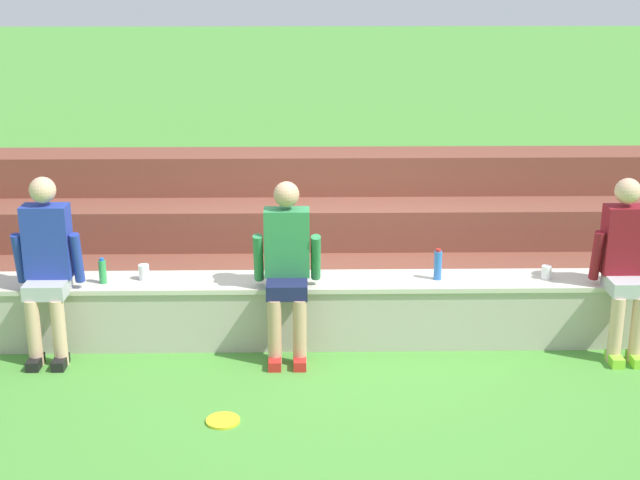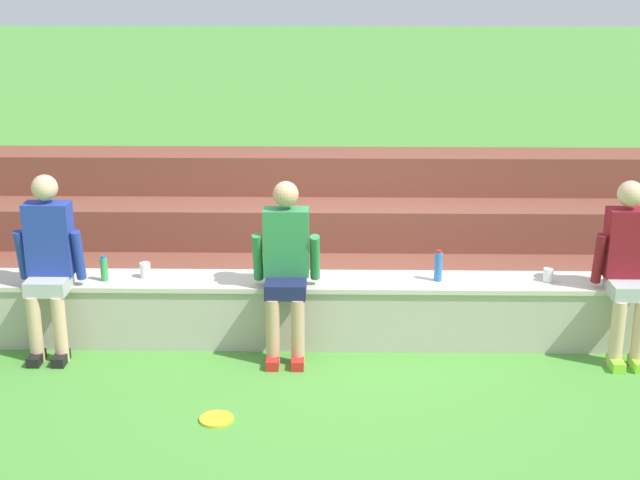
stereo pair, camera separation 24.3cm
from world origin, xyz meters
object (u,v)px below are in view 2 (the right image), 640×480
object	(u,v)px
water_bottle_mid_right	(104,269)
water_bottle_center_gap	(438,266)
plastic_cup_middle	(548,275)
plastic_cup_left_end	(145,270)
frisbee	(216,419)
person_center	(627,266)
person_left_of_center	(286,264)
person_far_left	(49,260)

from	to	relation	value
water_bottle_mid_right	water_bottle_center_gap	size ratio (longest dim) A/B	0.81
plastic_cup_middle	water_bottle_center_gap	bearing A→B (deg)	179.77
plastic_cup_left_end	frisbee	world-z (taller)	plastic_cup_left_end
person_center	plastic_cup_left_end	distance (m)	3.93
person_left_of_center	plastic_cup_left_end	bearing A→B (deg)	166.93
person_left_of_center	frisbee	size ratio (longest dim) A/B	5.96
person_left_of_center	frisbee	bearing A→B (deg)	-111.14
person_left_of_center	water_bottle_center_gap	xyz separation A→B (m)	(1.25, 0.24, -0.09)
person_left_of_center	water_bottle_center_gap	world-z (taller)	person_left_of_center
water_bottle_mid_right	plastic_cup_middle	xyz separation A→B (m)	(3.69, 0.04, -0.05)
water_bottle_mid_right	plastic_cup_left_end	size ratio (longest dim) A/B	1.68
person_far_left	plastic_cup_left_end	xyz separation A→B (m)	(0.71, 0.28, -0.18)
person_left_of_center	plastic_cup_left_end	size ratio (longest dim) A/B	11.16
person_center	water_bottle_mid_right	bearing A→B (deg)	177.34
person_center	person_far_left	bearing A→B (deg)	179.99
frisbee	person_left_of_center	bearing A→B (deg)	68.86
plastic_cup_left_end	person_center	bearing A→B (deg)	-4.06
frisbee	person_far_left	bearing A→B (deg)	142.37
water_bottle_mid_right	water_bottle_center_gap	xyz separation A→B (m)	(2.77, 0.04, 0.02)
person_left_of_center	plastic_cup_middle	world-z (taller)	person_left_of_center
person_center	water_bottle_center_gap	distance (m)	1.49
person_far_left	water_bottle_center_gap	size ratio (longest dim) A/B	5.61
plastic_cup_left_end	person_far_left	bearing A→B (deg)	-158.73
person_far_left	water_bottle_mid_right	distance (m)	0.46
plastic_cup_middle	frisbee	distance (m)	3.00
person_center	water_bottle_center_gap	size ratio (longest dim) A/B	5.48
frisbee	water_bottle_mid_right	bearing A→B (deg)	129.13
person_far_left	plastic_cup_middle	xyz separation A→B (m)	(4.08, 0.24, -0.19)
plastic_cup_left_end	water_bottle_mid_right	bearing A→B (deg)	-165.92
person_far_left	frisbee	world-z (taller)	person_far_left
person_far_left	person_left_of_center	xyz separation A→B (m)	(1.91, -0.00, -0.03)
plastic_cup_left_end	water_bottle_center_gap	bearing A→B (deg)	-0.85
water_bottle_mid_right	plastic_cup_left_end	world-z (taller)	water_bottle_mid_right
person_center	water_bottle_mid_right	distance (m)	4.25
person_far_left	water_bottle_mid_right	bearing A→B (deg)	26.77
person_left_of_center	water_bottle_center_gap	bearing A→B (deg)	10.96
person_left_of_center	frisbee	world-z (taller)	person_left_of_center
person_center	plastic_cup_middle	world-z (taller)	person_center
plastic_cup_middle	frisbee	bearing A→B (deg)	-152.16
water_bottle_mid_right	plastic_cup_left_end	distance (m)	0.34
person_far_left	plastic_cup_middle	bearing A→B (deg)	3.34
person_center	person_left_of_center	bearing A→B (deg)	-179.99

